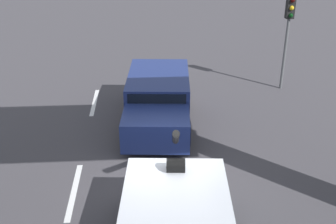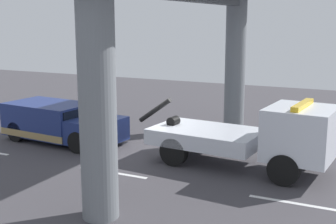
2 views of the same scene
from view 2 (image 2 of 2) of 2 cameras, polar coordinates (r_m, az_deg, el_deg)
ground_plane at (r=17.58m, az=-2.51°, el=-5.36°), size 60.00×40.00×0.10m
lane_stripe_mid at (r=15.53m, az=-6.91°, el=-7.52°), size 2.60×0.16×0.01m
lane_stripe_east at (r=13.44m, az=15.59°, el=-10.93°), size 2.60×0.16×0.01m
tow_truck_white at (r=15.68m, az=11.27°, el=-2.90°), size 7.33×2.85×2.46m
towed_van_green at (r=19.69m, az=-13.45°, el=-1.34°), size 5.35×2.57×1.58m
overpass_structure at (r=16.14m, az=2.50°, el=13.58°), size 3.60×13.15×6.78m
traffic_light_near at (r=25.31m, az=-10.68°, el=6.37°), size 0.39×0.32×3.94m
traffic_light_far at (r=21.38m, az=8.08°, el=5.88°), size 0.39×0.32×4.11m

